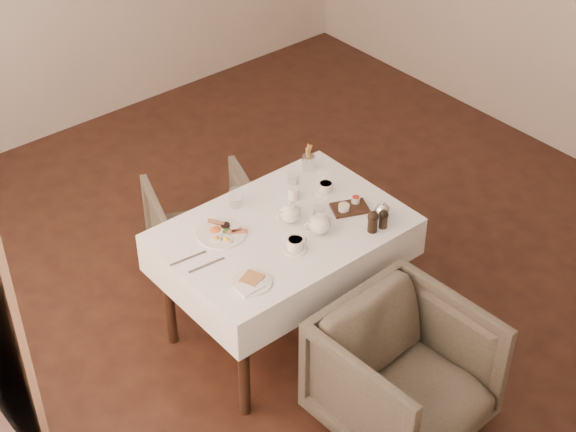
{
  "coord_description": "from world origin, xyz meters",
  "views": [
    {
      "loc": [
        -2.91,
        -3.16,
        3.6
      ],
      "look_at": [
        -0.55,
        -0.32,
        0.82
      ],
      "focal_mm": 55.0,
      "sensor_mm": 36.0,
      "label": 1
    }
  ],
  "objects_px": {
    "armchair_near": "(404,374)",
    "teapot_centre": "(290,212)",
    "armchair_far": "(204,226)",
    "breakfast_plate": "(221,233)",
    "table": "(283,244)"
  },
  "relations": [
    {
      "from": "table",
      "to": "teapot_centre",
      "type": "height_order",
      "value": "teapot_centre"
    },
    {
      "from": "armchair_far",
      "to": "armchair_near",
      "type": "bearing_deg",
      "value": 109.01
    },
    {
      "from": "armchair_near",
      "to": "teapot_centre",
      "type": "distance_m",
      "value": 1.03
    },
    {
      "from": "armchair_near",
      "to": "armchair_far",
      "type": "bearing_deg",
      "value": 88.06
    },
    {
      "from": "table",
      "to": "breakfast_plate",
      "type": "xyz_separation_m",
      "value": [
        -0.29,
        0.16,
        0.13
      ]
    },
    {
      "from": "armchair_near",
      "to": "armchair_far",
      "type": "xyz_separation_m",
      "value": [
        -0.02,
        1.69,
        -0.06
      ]
    },
    {
      "from": "breakfast_plate",
      "to": "teapot_centre",
      "type": "xyz_separation_m",
      "value": [
        0.35,
        -0.15,
        0.06
      ]
    },
    {
      "from": "table",
      "to": "breakfast_plate",
      "type": "bearing_deg",
      "value": 150.76
    },
    {
      "from": "armchair_near",
      "to": "breakfast_plate",
      "type": "bearing_deg",
      "value": 104.43
    },
    {
      "from": "armchair_near",
      "to": "breakfast_plate",
      "type": "distance_m",
      "value": 1.18
    },
    {
      "from": "armchair_far",
      "to": "breakfast_plate",
      "type": "distance_m",
      "value": 0.85
    },
    {
      "from": "armchair_far",
      "to": "breakfast_plate",
      "type": "relative_size",
      "value": 2.42
    },
    {
      "from": "table",
      "to": "armchair_near",
      "type": "bearing_deg",
      "value": -87.68
    },
    {
      "from": "teapot_centre",
      "to": "armchair_near",
      "type": "bearing_deg",
      "value": -81.16
    },
    {
      "from": "table",
      "to": "armchair_far",
      "type": "xyz_separation_m",
      "value": [
        0.02,
        0.79,
        -0.35
      ]
    }
  ]
}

